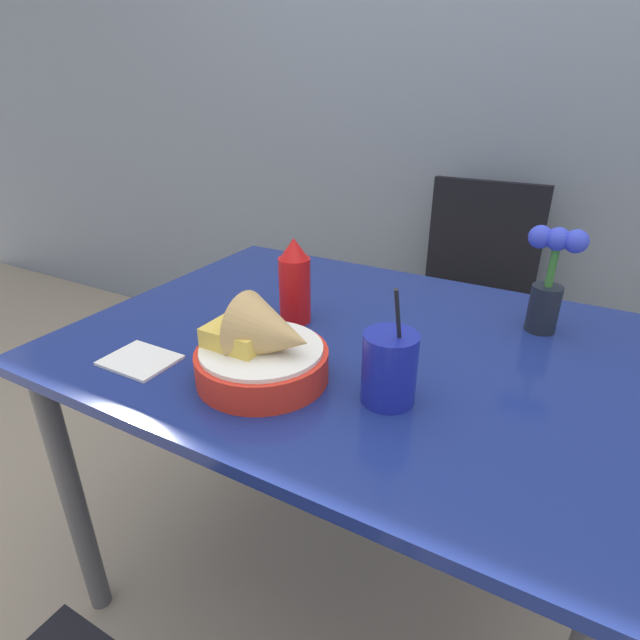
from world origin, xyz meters
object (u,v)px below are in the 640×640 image
ketchup_bottle (295,282)px  flower_vase (550,279)px  drink_cup (389,370)px  chair_far_window (472,292)px  food_basket (265,351)px

ketchup_bottle → flower_vase: bearing=23.9°
flower_vase → drink_cup: bearing=-114.7°
chair_far_window → drink_cup: bearing=-85.0°
drink_cup → flower_vase: (0.19, 0.41, 0.06)m
chair_far_window → food_basket: size_ratio=3.84×
food_basket → chair_far_window: bearing=83.7°
food_basket → drink_cup: (0.22, 0.05, 0.00)m
ketchup_bottle → flower_vase: (0.50, 0.22, 0.03)m
flower_vase → food_basket: bearing=-131.5°
food_basket → ketchup_bottle: size_ratio=1.25×
drink_cup → ketchup_bottle: bearing=147.6°
chair_far_window → flower_vase: flower_vase is taller
food_basket → flower_vase: size_ratio=1.05×
food_basket → ketchup_bottle: ketchup_bottle is taller
chair_far_window → ketchup_bottle: size_ratio=4.79×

